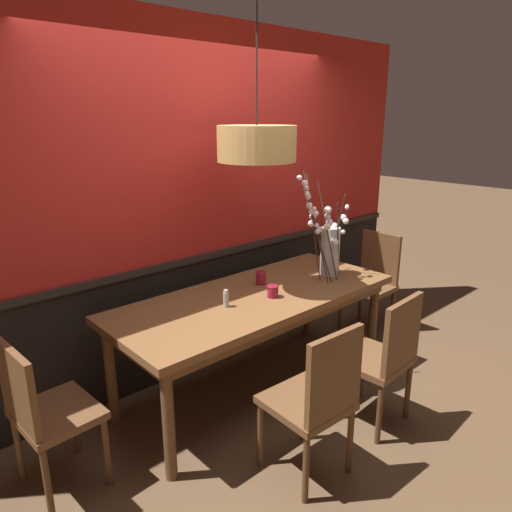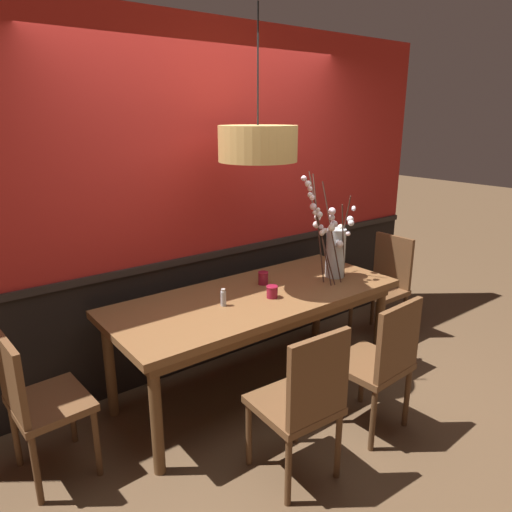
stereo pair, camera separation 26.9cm
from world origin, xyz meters
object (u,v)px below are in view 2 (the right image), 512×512
(chair_head_east_end, at_px, (385,281))
(chair_near_side_right, at_px, (380,359))
(dining_table, at_px, (256,305))
(pendant_lamp, at_px, (258,144))
(chair_near_side_left, at_px, (303,400))
(candle_holder_nearer_edge, at_px, (263,278))
(candle_holder_nearer_center, at_px, (272,292))
(vase_with_blossoms, at_px, (334,248))
(chair_head_west_end, at_px, (36,398))
(condiment_bottle, at_px, (223,298))

(chair_head_east_end, height_order, chair_near_side_right, chair_head_east_end)
(dining_table, xyz_separation_m, pendant_lamp, (0.06, 0.06, 1.13))
(chair_head_east_end, bearing_deg, chair_near_side_left, -154.05)
(chair_head_east_end, bearing_deg, candle_holder_nearer_edge, 175.60)
(chair_head_east_end, bearing_deg, pendant_lamp, 178.58)
(chair_near_side_right, relative_size, candle_holder_nearer_center, 10.74)
(pendant_lamp, bearing_deg, chair_head_east_end, -1.42)
(vase_with_blossoms, xyz_separation_m, candle_holder_nearer_center, (-0.66, -0.05, -0.19))
(candle_holder_nearer_edge, bearing_deg, dining_table, -142.18)
(chair_head_west_end, bearing_deg, pendant_lamp, 1.53)
(chair_head_west_end, bearing_deg, chair_near_side_right, -25.68)
(chair_near_side_right, xyz_separation_m, condiment_bottle, (-0.64, 0.83, 0.31))
(chair_near_side_left, relative_size, condiment_bottle, 7.84)
(chair_head_east_end, distance_m, chair_near_side_left, 2.10)
(dining_table, height_order, chair_near_side_left, chair_near_side_left)
(chair_near_side_left, height_order, candle_holder_nearer_center, chair_near_side_left)
(dining_table, xyz_separation_m, vase_with_blossoms, (0.71, -0.07, 0.32))
(pendant_lamp, bearing_deg, vase_with_blossoms, -11.89)
(candle_holder_nearer_edge, distance_m, condiment_bottle, 0.50)
(chair_near_side_left, bearing_deg, pendant_lamp, 65.98)
(vase_with_blossoms, distance_m, condiment_bottle, 1.03)
(dining_table, bearing_deg, chair_near_side_right, -69.03)
(chair_near_side_right, xyz_separation_m, pendant_lamp, (-0.27, 0.93, 1.30))
(chair_near_side_right, distance_m, candle_holder_nearer_edge, 1.05)
(dining_table, height_order, chair_near_side_right, chair_near_side_right)
(chair_near_side_right, xyz_separation_m, vase_with_blossoms, (0.38, 0.79, 0.49))
(chair_near_side_left, distance_m, chair_near_side_right, 0.69)
(chair_head_west_end, distance_m, pendant_lamp, 2.04)
(chair_head_east_end, xyz_separation_m, chair_head_west_end, (-3.03, -0.01, -0.01))
(candle_holder_nearer_center, xyz_separation_m, candle_holder_nearer_edge, (0.12, 0.25, 0.01))
(chair_near_side_left, xyz_separation_m, condiment_bottle, (0.06, 0.85, 0.31))
(dining_table, xyz_separation_m, chair_near_side_left, (-0.36, -0.89, -0.17))
(candle_holder_nearer_center, height_order, pendant_lamp, pendant_lamp)
(chair_near_side_left, bearing_deg, candle_holder_nearer_edge, 62.57)
(chair_near_side_left, relative_size, chair_head_west_end, 1.05)
(dining_table, height_order, candle_holder_nearer_edge, candle_holder_nearer_edge)
(dining_table, distance_m, candle_holder_nearer_edge, 0.25)
(chair_head_west_end, relative_size, candle_holder_nearer_edge, 9.20)
(candle_holder_nearer_center, bearing_deg, dining_table, 112.35)
(candle_holder_nearer_center, relative_size, condiment_bottle, 0.72)
(candle_holder_nearer_center, height_order, condiment_bottle, condiment_bottle)
(chair_head_east_end, xyz_separation_m, candle_holder_nearer_center, (-1.47, -0.15, 0.29))
(chair_head_east_end, height_order, vase_with_blossoms, vase_with_blossoms)
(chair_near_side_left, distance_m, vase_with_blossoms, 1.43)
(chair_near_side_right, xyz_separation_m, candle_holder_nearer_edge, (-0.16, 0.99, 0.30))
(dining_table, relative_size, chair_near_side_right, 2.31)
(chair_head_west_end, bearing_deg, vase_with_blossoms, -2.43)
(vase_with_blossoms, distance_m, candle_holder_nearer_center, 0.69)
(chair_near_side_left, distance_m, candle_holder_nearer_center, 0.92)
(dining_table, distance_m, pendant_lamp, 1.13)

